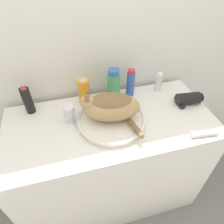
% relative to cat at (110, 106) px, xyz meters
% --- Properties ---
extents(wall_back, '(8.00, 0.05, 2.40)m').
position_rel_cat_xyz_m(wall_back, '(0.01, 0.35, 0.22)').
color(wall_back, silver).
rests_on(wall_back, ground_plane).
extents(vanity_counter, '(1.23, 0.57, 0.85)m').
position_rel_cat_xyz_m(vanity_counter, '(0.01, 0.01, -0.55)').
color(vanity_counter, white).
rests_on(vanity_counter, ground_plane).
extents(sink_basin, '(0.39, 0.39, 0.04)m').
position_rel_cat_xyz_m(sink_basin, '(0.01, -0.00, -0.10)').
color(sink_basin, white).
rests_on(sink_basin, vanity_counter).
extents(cat, '(0.34, 0.31, 0.17)m').
position_rel_cat_xyz_m(cat, '(0.00, 0.00, 0.00)').
color(cat, tan).
rests_on(cat, sink_basin).
extents(faucet, '(0.12, 0.07, 0.12)m').
position_rel_cat_xyz_m(faucet, '(-0.21, 0.06, -0.06)').
color(faucet, silver).
rests_on(faucet, vanity_counter).
extents(mouthwash_bottle, '(0.08, 0.08, 0.21)m').
position_rel_cat_xyz_m(mouthwash_bottle, '(0.08, 0.22, -0.03)').
color(mouthwash_bottle, '#4CA366').
rests_on(mouthwash_bottle, vanity_counter).
extents(deodorant_stick, '(0.04, 0.04, 0.15)m').
position_rel_cat_xyz_m(deodorant_stick, '(0.40, 0.22, -0.06)').
color(deodorant_stick, silver).
rests_on(deodorant_stick, vanity_counter).
extents(hairspray_can_black, '(0.05, 0.05, 0.19)m').
position_rel_cat_xyz_m(hairspray_can_black, '(-0.44, 0.22, -0.04)').
color(hairspray_can_black, black).
rests_on(hairspray_can_black, vanity_counter).
extents(spray_bottle_trigger, '(0.07, 0.07, 0.19)m').
position_rel_cat_xyz_m(spray_bottle_trigger, '(-0.11, 0.22, -0.04)').
color(spray_bottle_trigger, orange).
rests_on(spray_bottle_trigger, vanity_counter).
extents(shampoo_bottle_tall, '(0.05, 0.05, 0.20)m').
position_rel_cat_xyz_m(shampoo_bottle_tall, '(0.19, 0.22, -0.03)').
color(shampoo_bottle_tall, '#335BB7').
rests_on(shampoo_bottle_tall, vanity_counter).
extents(cream_tube, '(0.16, 0.05, 0.04)m').
position_rel_cat_xyz_m(cream_tube, '(0.47, -0.23, -0.11)').
color(cream_tube, silver).
rests_on(cream_tube, vanity_counter).
extents(hair_dryer, '(0.17, 0.11, 0.08)m').
position_rel_cat_xyz_m(hair_dryer, '(0.52, 0.04, -0.09)').
color(hair_dryer, black).
rests_on(hair_dryer, vanity_counter).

